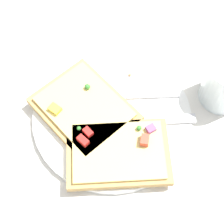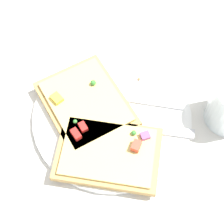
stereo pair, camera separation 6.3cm
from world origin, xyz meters
name	(u,v)px [view 2 (the right image)]	position (x,y,z in m)	size (l,w,h in m)	color
ground_plane	(112,118)	(0.00, 0.00, 0.00)	(4.00, 4.00, 0.00)	beige
plate	(112,116)	(0.00, 0.00, 0.01)	(0.27, 0.27, 0.01)	white
fork	(121,98)	(-0.03, -0.01, 0.01)	(0.12, 0.17, 0.01)	#B7B7BC
knife	(146,128)	(-0.02, 0.06, 0.01)	(0.12, 0.17, 0.01)	#B7B7BC
pizza_slice_main	(86,104)	(0.02, -0.04, 0.02)	(0.17, 0.19, 0.03)	tan
pizza_slice_corner	(108,153)	(0.06, 0.05, 0.02)	(0.19, 0.20, 0.03)	tan
crumb_scatter	(134,122)	(-0.01, 0.04, 0.02)	(0.09, 0.07, 0.01)	tan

